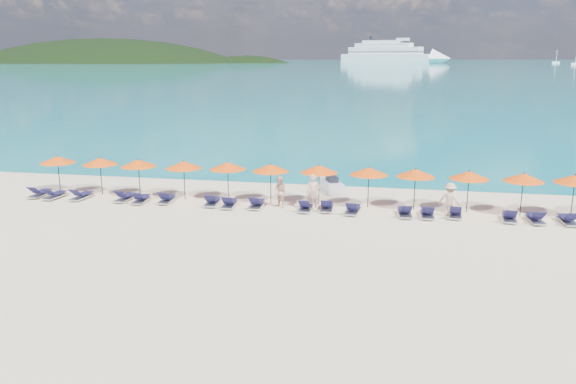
# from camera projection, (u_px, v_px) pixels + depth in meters

# --- Properties ---
(ground) EXTENTS (1400.00, 1400.00, 0.00)m
(ground) POSITION_uv_depth(u_px,v_px,m) (276.00, 232.00, 26.44)
(ground) COLOR beige
(sea) EXTENTS (1600.00, 1300.00, 0.01)m
(sea) POSITION_uv_depth(u_px,v_px,m) (392.00, 62.00, 656.44)
(sea) COLOR #1FA9B2
(sea) RESTS_ON ground
(headland_main) EXTENTS (374.00, 242.00, 126.50)m
(headland_main) POSITION_uv_depth(u_px,v_px,m) (107.00, 99.00, 604.86)
(headland_main) COLOR black
(headland_main) RESTS_ON ground
(headland_small) EXTENTS (162.00, 126.00, 85.50)m
(headland_small) POSITION_uv_depth(u_px,v_px,m) (246.00, 97.00, 596.27)
(headland_small) COLOR black
(headland_small) RESTS_ON ground
(cruise_ship) EXTENTS (116.35, 62.68, 32.90)m
(cruise_ship) POSITION_uv_depth(u_px,v_px,m) (396.00, 54.00, 584.59)
(cruise_ship) COLOR white
(cruise_ship) RESTS_ON ground
(sailboat_near) EXTENTS (6.88, 2.29, 12.62)m
(sailboat_near) POSITION_uv_depth(u_px,v_px,m) (556.00, 62.00, 549.43)
(sailboat_near) COLOR white
(sailboat_near) RESTS_ON ground
(sailboat_far) EXTENTS (6.72, 2.24, 12.33)m
(sailboat_far) POSITION_uv_depth(u_px,v_px,m) (575.00, 63.00, 466.87)
(sailboat_far) COLOR white
(sailboat_far) RESTS_ON ground
(jetski) EXTENTS (1.85, 2.76, 0.92)m
(jetski) POSITION_uv_depth(u_px,v_px,m) (331.00, 184.00, 34.37)
(jetski) COLOR silver
(jetski) RESTS_ON ground
(beachgoer_a) EXTENTS (0.77, 0.56, 1.96)m
(beachgoer_a) POSITION_uv_depth(u_px,v_px,m) (313.00, 193.00, 29.81)
(beachgoer_a) COLOR tan
(beachgoer_a) RESTS_ON ground
(beachgoer_b) EXTENTS (0.97, 0.88, 1.73)m
(beachgoer_b) POSITION_uv_depth(u_px,v_px,m) (280.00, 192.00, 30.36)
(beachgoer_b) COLOR tan
(beachgoer_b) RESTS_ON ground
(beachgoer_c) EXTENTS (1.26, 0.93, 1.76)m
(beachgoer_c) POSITION_uv_depth(u_px,v_px,m) (450.00, 200.00, 28.74)
(beachgoer_c) COLOR tan
(beachgoer_c) RESTS_ON ground
(umbrella_0) EXTENTS (2.10, 2.10, 2.28)m
(umbrella_0) POSITION_uv_depth(u_px,v_px,m) (57.00, 160.00, 33.47)
(umbrella_0) COLOR black
(umbrella_0) RESTS_ON ground
(umbrella_1) EXTENTS (2.10, 2.10, 2.28)m
(umbrella_1) POSITION_uv_depth(u_px,v_px,m) (100.00, 161.00, 32.98)
(umbrella_1) COLOR black
(umbrella_1) RESTS_ON ground
(umbrella_2) EXTENTS (2.10, 2.10, 2.28)m
(umbrella_2) POSITION_uv_depth(u_px,v_px,m) (138.00, 163.00, 32.44)
(umbrella_2) COLOR black
(umbrella_2) RESTS_ON ground
(umbrella_3) EXTENTS (2.10, 2.10, 2.28)m
(umbrella_3) POSITION_uv_depth(u_px,v_px,m) (184.00, 165.00, 31.91)
(umbrella_3) COLOR black
(umbrella_3) RESTS_ON ground
(umbrella_4) EXTENTS (2.10, 2.10, 2.28)m
(umbrella_4) POSITION_uv_depth(u_px,v_px,m) (228.00, 166.00, 31.61)
(umbrella_4) COLOR black
(umbrella_4) RESTS_ON ground
(umbrella_5) EXTENTS (2.10, 2.10, 2.28)m
(umbrella_5) POSITION_uv_depth(u_px,v_px,m) (271.00, 168.00, 31.06)
(umbrella_5) COLOR black
(umbrella_5) RESTS_ON ground
(umbrella_6) EXTENTS (2.10, 2.10, 2.28)m
(umbrella_6) POSITION_uv_depth(u_px,v_px,m) (319.00, 169.00, 30.75)
(umbrella_6) COLOR black
(umbrella_6) RESTS_ON ground
(umbrella_7) EXTENTS (2.10, 2.10, 2.28)m
(umbrella_7) POSITION_uv_depth(u_px,v_px,m) (369.00, 171.00, 30.17)
(umbrella_7) COLOR black
(umbrella_7) RESTS_ON ground
(umbrella_8) EXTENTS (2.10, 2.10, 2.28)m
(umbrella_8) POSITION_uv_depth(u_px,v_px,m) (416.00, 173.00, 29.72)
(umbrella_8) COLOR black
(umbrella_8) RESTS_ON ground
(umbrella_9) EXTENTS (2.10, 2.10, 2.28)m
(umbrella_9) POSITION_uv_depth(u_px,v_px,m) (469.00, 175.00, 29.19)
(umbrella_9) COLOR black
(umbrella_9) RESTS_ON ground
(umbrella_10) EXTENTS (2.10, 2.10, 2.28)m
(umbrella_10) POSITION_uv_depth(u_px,v_px,m) (524.00, 177.00, 28.63)
(umbrella_10) COLOR black
(umbrella_10) RESTS_ON ground
(umbrella_11) EXTENTS (2.10, 2.10, 2.28)m
(umbrella_11) POSITION_uv_depth(u_px,v_px,m) (575.00, 179.00, 28.25)
(umbrella_11) COLOR black
(umbrella_11) RESTS_ON ground
(lounger_0) EXTENTS (0.67, 1.72, 0.66)m
(lounger_0) POSITION_uv_depth(u_px,v_px,m) (40.00, 193.00, 32.84)
(lounger_0) COLOR silver
(lounger_0) RESTS_ON ground
(lounger_1) EXTENTS (0.77, 1.75, 0.66)m
(lounger_1) POSITION_uv_depth(u_px,v_px,m) (55.00, 195.00, 32.44)
(lounger_1) COLOR silver
(lounger_1) RESTS_ON ground
(lounger_2) EXTENTS (0.75, 1.74, 0.66)m
(lounger_2) POSITION_uv_depth(u_px,v_px,m) (81.00, 195.00, 32.26)
(lounger_2) COLOR silver
(lounger_2) RESTS_ON ground
(lounger_3) EXTENTS (0.67, 1.72, 0.66)m
(lounger_3) POSITION_uv_depth(u_px,v_px,m) (125.00, 197.00, 31.92)
(lounger_3) COLOR silver
(lounger_3) RESTS_ON ground
(lounger_4) EXTENTS (0.75, 1.74, 0.66)m
(lounger_4) POSITION_uv_depth(u_px,v_px,m) (141.00, 199.00, 31.51)
(lounger_4) COLOR silver
(lounger_4) RESTS_ON ground
(lounger_5) EXTENTS (0.75, 1.74, 0.66)m
(lounger_5) POSITION_uv_depth(u_px,v_px,m) (167.00, 199.00, 31.55)
(lounger_5) COLOR silver
(lounger_5) RESTS_ON ground
(lounger_6) EXTENTS (0.72, 1.73, 0.66)m
(lounger_6) POSITION_uv_depth(u_px,v_px,m) (212.00, 201.00, 30.98)
(lounger_6) COLOR silver
(lounger_6) RESTS_ON ground
(lounger_7) EXTENTS (0.74, 1.74, 0.66)m
(lounger_7) POSITION_uv_depth(u_px,v_px,m) (229.00, 203.00, 30.59)
(lounger_7) COLOR silver
(lounger_7) RESTS_ON ground
(lounger_8) EXTENTS (0.65, 1.71, 0.66)m
(lounger_8) POSITION_uv_depth(u_px,v_px,m) (257.00, 204.00, 30.47)
(lounger_8) COLOR silver
(lounger_8) RESTS_ON ground
(lounger_9) EXTENTS (0.63, 1.70, 0.66)m
(lounger_9) POSITION_uv_depth(u_px,v_px,m) (306.00, 207.00, 29.90)
(lounger_9) COLOR silver
(lounger_9) RESTS_ON ground
(lounger_10) EXTENTS (0.71, 1.73, 0.66)m
(lounger_10) POSITION_uv_depth(u_px,v_px,m) (327.00, 206.00, 29.92)
(lounger_10) COLOR silver
(lounger_10) RESTS_ON ground
(lounger_11) EXTENTS (0.79, 1.75, 0.66)m
(lounger_11) POSITION_uv_depth(u_px,v_px,m) (353.00, 209.00, 29.39)
(lounger_11) COLOR silver
(lounger_11) RESTS_ON ground
(lounger_12) EXTENTS (0.77, 1.75, 0.66)m
(lounger_12) POSITION_uv_depth(u_px,v_px,m) (405.00, 212.00, 28.89)
(lounger_12) COLOR silver
(lounger_12) RESTS_ON ground
(lounger_13) EXTENTS (0.66, 1.71, 0.66)m
(lounger_13) POSITION_uv_depth(u_px,v_px,m) (427.00, 213.00, 28.69)
(lounger_13) COLOR silver
(lounger_13) RESTS_ON ground
(lounger_14) EXTENTS (0.77, 1.75, 0.66)m
(lounger_14) POSITION_uv_depth(u_px,v_px,m) (455.00, 213.00, 28.71)
(lounger_14) COLOR silver
(lounger_14) RESTS_ON ground
(lounger_15) EXTENTS (0.77, 1.75, 0.66)m
(lounger_15) POSITION_uv_depth(u_px,v_px,m) (510.00, 217.00, 28.05)
(lounger_15) COLOR silver
(lounger_15) RESTS_ON ground
(lounger_16) EXTENTS (0.74, 1.74, 0.66)m
(lounger_16) POSITION_uv_depth(u_px,v_px,m) (535.00, 218.00, 27.80)
(lounger_16) COLOR silver
(lounger_16) RESTS_ON ground
(lounger_17) EXTENTS (0.72, 1.73, 0.66)m
(lounger_17) POSITION_uv_depth(u_px,v_px,m) (568.00, 219.00, 27.58)
(lounger_17) COLOR silver
(lounger_17) RESTS_ON ground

